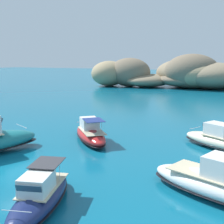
{
  "coord_description": "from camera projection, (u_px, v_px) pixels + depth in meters",
  "views": [
    {
      "loc": [
        14.89,
        -14.8,
        7.95
      ],
      "look_at": [
        -0.06,
        14.26,
        2.05
      ],
      "focal_mm": 47.3,
      "sensor_mm": 36.0,
      "label": 1
    }
  ],
  "objects": [
    {
      "name": "motorboat_white",
      "position": [
        219.0,
        185.0,
        16.86
      ],
      "size": [
        9.04,
        5.13,
        2.55
      ],
      "color": "white",
      "rests_on": "ground"
    },
    {
      "name": "motorboat_red",
      "position": [
        90.0,
        133.0,
        28.9
      ],
      "size": [
        6.93,
        6.91,
        2.36
      ],
      "color": "red",
      "rests_on": "ground"
    },
    {
      "name": "motorboat_cream",
      "position": [
        221.0,
        141.0,
        26.26
      ],
      "size": [
        7.96,
        5.58,
        2.29
      ],
      "color": "beige",
      "rests_on": "ground"
    },
    {
      "name": "islet_small",
      "position": [
        127.0,
        75.0,
        86.09
      ],
      "size": [
        24.97,
        18.26,
        8.26
      ],
      "color": "#756651",
      "rests_on": "ground"
    },
    {
      "name": "islet_large",
      "position": [
        199.0,
        74.0,
        82.08
      ],
      "size": [
        29.88,
        25.98,
        9.33
      ],
      "color": "#756651",
      "rests_on": "ground"
    },
    {
      "name": "ground_plane",
      "position": [
        22.0,
        172.0,
        21.06
      ],
      "size": [
        400.0,
        400.0,
        0.0
      ],
      "primitive_type": "plane",
      "color": "#0C5B7A"
    },
    {
      "name": "motorboat_navy",
      "position": [
        40.0,
        196.0,
        15.8
      ],
      "size": [
        4.15,
        7.21,
        2.17
      ],
      "color": "navy",
      "rests_on": "ground"
    }
  ]
}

